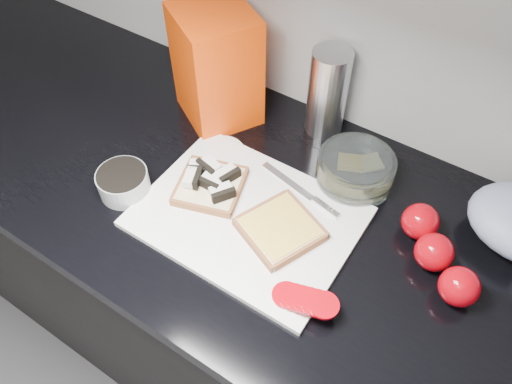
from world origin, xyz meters
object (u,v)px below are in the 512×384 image
Objects in this scene: cutting_board at (247,217)px; bread_bag at (217,66)px; glass_bowl at (355,170)px; steel_canister at (328,93)px.

bread_bag is at bearing 135.31° from cutting_board.
bread_bag is (-0.35, 0.02, 0.09)m from glass_bowl.
cutting_board is at bearing -14.13° from bread_bag.
glass_bowl is 0.36m from bread_bag.
bread_bag is at bearing 176.16° from glass_bowl.
bread_bag reaches higher than steel_canister.
glass_bowl is 0.61× the size of bread_bag.
bread_bag is 1.28× the size of steel_canister.
glass_bowl is at bearing -40.18° from steel_canister.
steel_canister is (0.22, 0.08, -0.03)m from bread_bag.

